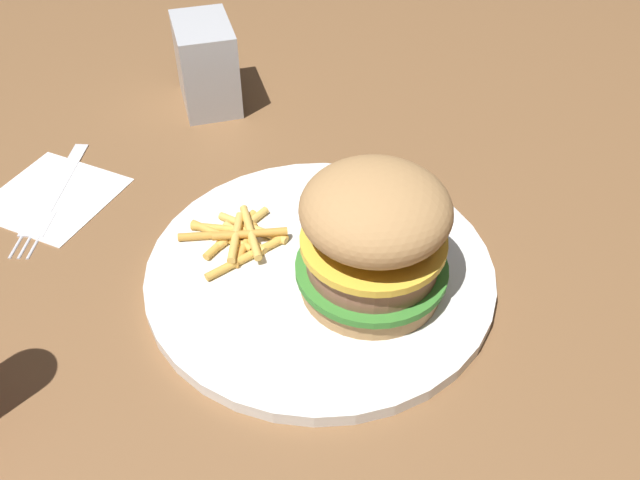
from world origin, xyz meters
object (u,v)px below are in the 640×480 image
sandwich (374,236)px  fork (52,195)px  plate (320,271)px  fries_pile (238,236)px  napkin_dispenser (206,64)px  napkin (53,196)px

sandwich → fork: sandwich is taller
plate → fries_pile: (-0.00, -0.08, 0.01)m
napkin_dispenser → fork: bearing=-52.6°
sandwich → napkin_dispenser: size_ratio=1.28×
plate → fries_pile: fries_pile is taller
plate → sandwich: 0.08m
plate → napkin_dispenser: size_ratio=3.08×
plate → fork: plate is taller
plate → fork: bearing=-88.1°
sandwich → plate: bearing=-94.9°
napkin_dispenser → napkin: bearing=-52.8°
plate → fork: (0.01, -0.28, -0.00)m
fries_pile → napkin_dispenser: (-0.20, -0.15, 0.03)m
napkin → plate: bearing=91.6°
sandwich → fork: size_ratio=0.72×
sandwich → fries_pile: bearing=-91.9°
plate → sandwich: size_ratio=2.40×
sandwich → fork: bearing=-89.1°
napkin → fork: (0.00, 0.00, 0.00)m
napkin → fries_pile: bearing=92.2°
sandwich → fries_pile: size_ratio=1.23×
fries_pile → plate: bearing=90.0°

